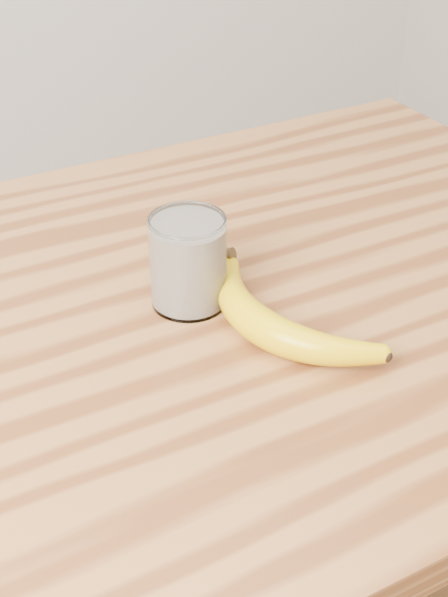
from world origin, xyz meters
TOP-DOWN VIEW (x-y plane):
  - table at (0.00, 0.00)m, footprint 1.20×0.80m
  - smoothie_glass at (0.01, 0.00)m, footprint 0.08×0.08m
  - banana at (0.04, -0.10)m, footprint 0.19×0.35m

SIDE VIEW (x-z plane):
  - table at x=0.00m, z-range 0.32..1.22m
  - banana at x=0.04m, z-range 0.90..0.94m
  - smoothie_glass at x=0.01m, z-range 0.90..1.00m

